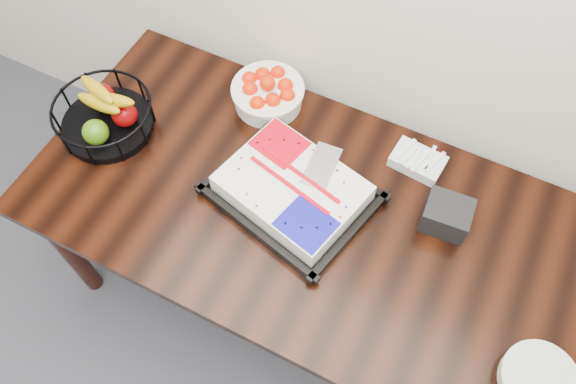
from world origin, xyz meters
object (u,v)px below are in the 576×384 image
at_px(cake_tray, 292,190).
at_px(fruit_basket, 104,114).
at_px(tangerine_bowl, 268,90).
at_px(table, 303,220).
at_px(plate_stack, 538,381).
at_px(napkin_box, 446,215).

distance_m(cake_tray, fruit_basket, 0.70).
bearing_deg(tangerine_bowl, cake_tray, -51.25).
height_order(cake_tray, fruit_basket, fruit_basket).
height_order(table, cake_tray, cake_tray).
height_order(tangerine_bowl, plate_stack, tangerine_bowl).
distance_m(cake_tray, plate_stack, 0.88).
bearing_deg(cake_tray, tangerine_bowl, 128.75).
bearing_deg(plate_stack, napkin_box, 137.03).
relative_size(cake_tray, fruit_basket, 1.67).
distance_m(tangerine_bowl, fruit_basket, 0.57).
distance_m(tangerine_bowl, plate_stack, 1.23).
xyz_separation_m(fruit_basket, napkin_box, (1.17, 0.16, -0.02)).
relative_size(fruit_basket, napkin_box, 2.40).
bearing_deg(plate_stack, cake_tray, 165.06).
xyz_separation_m(table, napkin_box, (0.42, 0.15, 0.14)).
bearing_deg(fruit_basket, table, 1.10).
height_order(cake_tray, tangerine_bowl, tangerine_bowl).
height_order(table, fruit_basket, fruit_basket).
relative_size(cake_tray, napkin_box, 4.00).
bearing_deg(tangerine_bowl, napkin_box, -14.38).
relative_size(tangerine_bowl, fruit_basket, 0.77).
xyz_separation_m(table, plate_stack, (0.80, -0.21, 0.11)).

